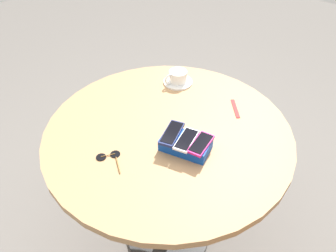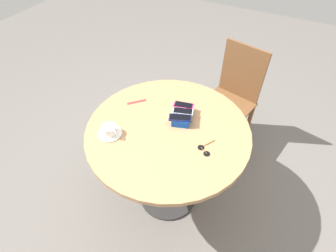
{
  "view_description": "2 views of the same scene",
  "coord_description": "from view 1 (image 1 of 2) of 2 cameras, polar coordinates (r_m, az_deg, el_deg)",
  "views": [
    {
      "loc": [
        -0.66,
        0.72,
        1.64
      ],
      "look_at": [
        0.0,
        0.0,
        0.79
      ],
      "focal_mm": 35.0,
      "sensor_mm": 36.0,
      "label": 1
    },
    {
      "loc": [
        0.97,
        0.5,
        1.9
      ],
      "look_at": [
        0.0,
        0.0,
        0.79
      ],
      "focal_mm": 28.0,
      "sensor_mm": 36.0,
      "label": 2
    }
  ],
  "objects": [
    {
      "name": "round_table",
      "position": [
        1.4,
        0.0,
        -4.68
      ],
      "size": [
        0.99,
        0.99,
        0.77
      ],
      "color": "#2D2D2D",
      "rests_on": "ground_plane"
    },
    {
      "name": "lanyard_strap",
      "position": [
        1.45,
        11.63,
        3.01
      ],
      "size": [
        0.1,
        0.1,
        0.0
      ],
      "primitive_type": "cube",
      "rotation": [
        0.0,
        0.0,
        -0.78
      ],
      "color": "red",
      "rests_on": "round_table"
    },
    {
      "name": "coffee_cup",
      "position": [
        1.56,
        1.67,
        8.65
      ],
      "size": [
        0.09,
        0.12,
        0.06
      ],
      "color": "white",
      "rests_on": "saucer"
    },
    {
      "name": "saucer",
      "position": [
        1.58,
        1.74,
        7.69
      ],
      "size": [
        0.14,
        0.14,
        0.01
      ],
      "primitive_type": "cylinder",
      "color": "white",
      "rests_on": "round_table"
    },
    {
      "name": "phone_box",
      "position": [
        1.22,
        3.11,
        -3.18
      ],
      "size": [
        0.2,
        0.15,
        0.05
      ],
      "color": "#0F42AD",
      "rests_on": "round_table"
    },
    {
      "name": "sunglasses",
      "position": [
        1.22,
        -10.18,
        -5.3
      ],
      "size": [
        0.13,
        0.08,
        0.01
      ],
      "color": "black",
      "rests_on": "round_table"
    },
    {
      "name": "phone_white",
      "position": [
        1.2,
        3.22,
        -2.4
      ],
      "size": [
        0.09,
        0.14,
        0.01
      ],
      "color": "silver",
      "rests_on": "phone_box"
    },
    {
      "name": "phone_navy",
      "position": [
        1.22,
        0.68,
        -1.27
      ],
      "size": [
        0.1,
        0.15,
        0.01
      ],
      "color": "navy",
      "rests_on": "phone_box"
    },
    {
      "name": "ground_plane",
      "position": [
        1.91,
        0.0,
        -18.11
      ],
      "size": [
        8.0,
        8.0,
        0.0
      ],
      "primitive_type": "plane",
      "color": "slate"
    },
    {
      "name": "phone_magenta",
      "position": [
        1.18,
        5.76,
        -3.08
      ],
      "size": [
        0.08,
        0.13,
        0.01
      ],
      "color": "#D11975",
      "rests_on": "phone_box"
    }
  ]
}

